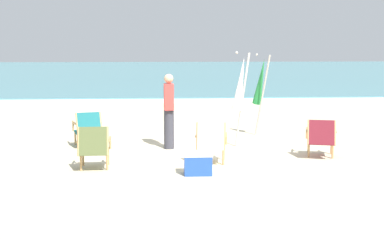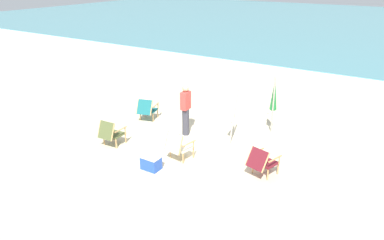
{
  "view_description": "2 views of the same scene",
  "coord_description": "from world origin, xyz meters",
  "px_view_note": "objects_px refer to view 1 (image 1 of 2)",
  "views": [
    {
      "loc": [
        -1.06,
        -11.1,
        2.3
      ],
      "look_at": [
        -0.37,
        0.48,
        0.61
      ],
      "focal_mm": 50.0,
      "sensor_mm": 36.0,
      "label": 1
    },
    {
      "loc": [
        5.17,
        -8.64,
        4.88
      ],
      "look_at": [
        -0.33,
        -0.09,
        0.77
      ],
      "focal_mm": 35.0,
      "sensor_mm": 36.0,
      "label": 2
    }
  ],
  "objects_px": {
    "beach_chair_mid_center": "(94,147)",
    "beach_chair_back_right": "(321,137)",
    "umbrella_furled_green": "(261,82)",
    "beach_chair_front_left": "(88,128)",
    "umbrella_furled_white": "(241,85)",
    "cooler_box": "(198,163)",
    "beach_chair_front_right": "(211,142)",
    "person_near_chairs": "(169,111)"
  },
  "relations": [
    {
      "from": "beach_chair_mid_center",
      "to": "beach_chair_front_left",
      "type": "bearing_deg",
      "value": 100.34
    },
    {
      "from": "umbrella_furled_white",
      "to": "cooler_box",
      "type": "height_order",
      "value": "umbrella_furled_white"
    },
    {
      "from": "umbrella_furled_green",
      "to": "beach_chair_back_right",
      "type": "bearing_deg",
      "value": -73.59
    },
    {
      "from": "beach_chair_front_right",
      "to": "beach_chair_mid_center",
      "type": "bearing_deg",
      "value": -170.88
    },
    {
      "from": "beach_chair_front_left",
      "to": "beach_chair_front_right",
      "type": "xyz_separation_m",
      "value": [
        2.57,
        -1.81,
        0.01
      ]
    },
    {
      "from": "beach_chair_front_right",
      "to": "beach_chair_back_right",
      "type": "relative_size",
      "value": 0.93
    },
    {
      "from": "umbrella_furled_white",
      "to": "cooler_box",
      "type": "bearing_deg",
      "value": -114.26
    },
    {
      "from": "beach_chair_back_right",
      "to": "beach_chair_mid_center",
      "type": "bearing_deg",
      "value": -170.03
    },
    {
      "from": "beach_chair_front_left",
      "to": "beach_chair_front_right",
      "type": "height_order",
      "value": "beach_chair_front_right"
    },
    {
      "from": "beach_chair_front_left",
      "to": "beach_chair_back_right",
      "type": "bearing_deg",
      "value": -16.02
    },
    {
      "from": "beach_chair_mid_center",
      "to": "beach_chair_back_right",
      "type": "height_order",
      "value": "beach_chair_mid_center"
    },
    {
      "from": "beach_chair_back_right",
      "to": "umbrella_furled_white",
      "type": "distance_m",
      "value": 2.13
    },
    {
      "from": "person_near_chairs",
      "to": "cooler_box",
      "type": "xyz_separation_m",
      "value": [
        0.47,
        -2.34,
        -0.64
      ]
    },
    {
      "from": "beach_chair_back_right",
      "to": "beach_chair_front_left",
      "type": "bearing_deg",
      "value": 163.98
    },
    {
      "from": "beach_chair_mid_center",
      "to": "beach_chair_back_right",
      "type": "distance_m",
      "value": 4.5
    },
    {
      "from": "beach_chair_front_right",
      "to": "beach_chair_front_left",
      "type": "bearing_deg",
      "value": 144.73
    },
    {
      "from": "beach_chair_front_right",
      "to": "umbrella_furled_white",
      "type": "height_order",
      "value": "umbrella_furled_white"
    },
    {
      "from": "beach_chair_mid_center",
      "to": "beach_chair_front_left",
      "type": "height_order",
      "value": "beach_chair_mid_center"
    },
    {
      "from": "person_near_chairs",
      "to": "beach_chair_back_right",
      "type": "bearing_deg",
      "value": -20.06
    },
    {
      "from": "person_near_chairs",
      "to": "cooler_box",
      "type": "distance_m",
      "value": 2.47
    },
    {
      "from": "beach_chair_back_right",
      "to": "umbrella_furled_white",
      "type": "bearing_deg",
      "value": 139.87
    },
    {
      "from": "beach_chair_front_left",
      "to": "umbrella_furled_green",
      "type": "height_order",
      "value": "umbrella_furled_green"
    },
    {
      "from": "beach_chair_front_left",
      "to": "umbrella_furled_green",
      "type": "xyz_separation_m",
      "value": [
        4.07,
        1.19,
        0.91
      ]
    },
    {
      "from": "umbrella_furled_green",
      "to": "cooler_box",
      "type": "height_order",
      "value": "umbrella_furled_green"
    },
    {
      "from": "beach_chair_front_right",
      "to": "beach_chair_back_right",
      "type": "xyz_separation_m",
      "value": [
        2.26,
        0.43,
        -0.01
      ]
    },
    {
      "from": "beach_chair_mid_center",
      "to": "person_near_chairs",
      "type": "bearing_deg",
      "value": 53.53
    },
    {
      "from": "umbrella_furled_white",
      "to": "umbrella_furled_green",
      "type": "height_order",
      "value": "umbrella_furled_white"
    },
    {
      "from": "beach_chair_mid_center",
      "to": "beach_chair_front_right",
      "type": "relative_size",
      "value": 0.99
    },
    {
      "from": "beach_chair_front_right",
      "to": "umbrella_furled_white",
      "type": "relative_size",
      "value": 0.39
    },
    {
      "from": "beach_chair_mid_center",
      "to": "cooler_box",
      "type": "bearing_deg",
      "value": -13.79
    },
    {
      "from": "umbrella_furled_green",
      "to": "beach_chair_front_left",
      "type": "bearing_deg",
      "value": -163.7
    },
    {
      "from": "beach_chair_mid_center",
      "to": "cooler_box",
      "type": "relative_size",
      "value": 1.66
    },
    {
      "from": "beach_chair_front_left",
      "to": "umbrella_furled_green",
      "type": "distance_m",
      "value": 4.33
    },
    {
      "from": "umbrella_furled_green",
      "to": "cooler_box",
      "type": "xyz_separation_m",
      "value": [
        -1.81,
        -3.81,
        -1.13
      ]
    },
    {
      "from": "beach_chair_mid_center",
      "to": "umbrella_furled_green",
      "type": "height_order",
      "value": "umbrella_furled_green"
    },
    {
      "from": "beach_chair_front_left",
      "to": "umbrella_furled_white",
      "type": "relative_size",
      "value": 0.41
    },
    {
      "from": "beach_chair_back_right",
      "to": "umbrella_furled_green",
      "type": "height_order",
      "value": "umbrella_furled_green"
    },
    {
      "from": "beach_chair_mid_center",
      "to": "beach_chair_back_right",
      "type": "xyz_separation_m",
      "value": [
        4.43,
        0.78,
        -0.01
      ]
    },
    {
      "from": "umbrella_furled_white",
      "to": "person_near_chairs",
      "type": "relative_size",
      "value": 1.3
    },
    {
      "from": "beach_chair_back_right",
      "to": "umbrella_furled_green",
      "type": "distance_m",
      "value": 2.83
    },
    {
      "from": "beach_chair_back_right",
      "to": "umbrella_furled_green",
      "type": "xyz_separation_m",
      "value": [
        -0.76,
        2.57,
        0.91
      ]
    },
    {
      "from": "umbrella_furled_white",
      "to": "person_near_chairs",
      "type": "height_order",
      "value": "umbrella_furled_white"
    }
  ]
}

